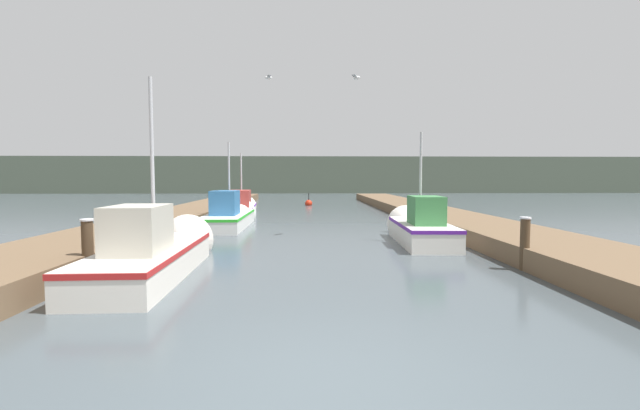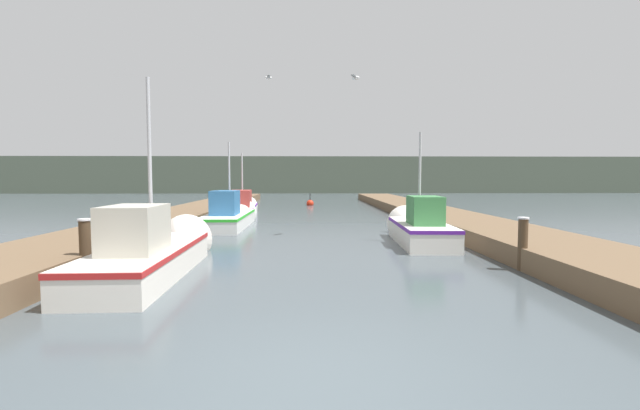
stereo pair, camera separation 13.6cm
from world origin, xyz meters
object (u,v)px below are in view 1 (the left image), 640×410
object	(u,v)px
fishing_boat_0	(157,251)
fishing_boat_2	(231,215)
mooring_piling_2	(525,243)
mooring_piling_1	(88,249)
seagull_lead	(356,78)
mooring_piling_0	(142,235)
seagull_1	(269,78)
fishing_boat_1	(419,227)
fishing_boat_3	(242,207)
channel_buoy	(309,203)

from	to	relation	value
fishing_boat_0	fishing_boat_2	bearing A→B (deg)	88.23
fishing_boat_0	mooring_piling_2	world-z (taller)	fishing_boat_0
mooring_piling_1	mooring_piling_2	xyz separation A→B (m)	(9.31, 0.60, -0.02)
seagull_lead	fishing_boat_2	bearing A→B (deg)	80.24
mooring_piling_2	fishing_boat_2	bearing A→B (deg)	131.63
fishing_boat_0	mooring_piling_2	bearing A→B (deg)	-2.22
mooring_piling_0	seagull_lead	bearing A→B (deg)	25.03
seagull_lead	seagull_1	world-z (taller)	seagull_1
mooring_piling_1	seagull_lead	world-z (taller)	seagull_lead
fishing_boat_0	mooring_piling_1	xyz separation A→B (m)	(-1.13, -0.72, 0.17)
mooring_piling_1	fishing_boat_1	bearing A→B (deg)	31.46
fishing_boat_2	seagull_1	xyz separation A→B (m)	(1.83, -1.88, 5.43)
mooring_piling_1	seagull_1	xyz separation A→B (m)	(3.01, 7.85, 5.23)
mooring_piling_0	seagull_1	world-z (taller)	seagull_1
mooring_piling_0	mooring_piling_2	distance (m)	9.67
fishing_boat_3	fishing_boat_0	bearing A→B (deg)	-93.40
fishing_boat_1	channel_buoy	world-z (taller)	fishing_boat_1
fishing_boat_0	seagull_1	distance (m)	9.14
mooring_piling_0	fishing_boat_0	bearing A→B (deg)	-62.78
mooring_piling_0	mooring_piling_2	size ratio (longest dim) A/B	0.83
fishing_boat_3	channel_buoy	distance (m)	9.01
fishing_boat_3	mooring_piling_1	size ratio (longest dim) A/B	5.12
mooring_piling_2	channel_buoy	size ratio (longest dim) A/B	1.17
fishing_boat_2	mooring_piling_1	world-z (taller)	fishing_boat_2
mooring_piling_1	seagull_1	distance (m)	9.90
fishing_boat_1	mooring_piling_1	distance (m)	9.47
fishing_boat_1	mooring_piling_1	xyz separation A→B (m)	(-8.07, -4.94, 0.16)
fishing_boat_0	mooring_piling_1	bearing A→B (deg)	-149.01
mooring_piling_2	seagull_1	size ratio (longest dim) A/B	2.14
mooring_piling_2	fishing_boat_0	bearing A→B (deg)	179.18
channel_buoy	fishing_boat_1	bearing A→B (deg)	-78.98
seagull_lead	seagull_1	xyz separation A→B (m)	(-3.11, 1.94, 0.42)
fishing_boat_0	fishing_boat_3	distance (m)	13.61
fishing_boat_2	fishing_boat_3	world-z (taller)	fishing_boat_2
fishing_boat_3	mooring_piling_0	world-z (taller)	fishing_boat_3
fishing_boat_0	fishing_boat_3	world-z (taller)	fishing_boat_0
mooring_piling_1	mooring_piling_2	bearing A→B (deg)	3.69
fishing_boat_3	seagull_1	size ratio (longest dim) A/B	11.43
mooring_piling_2	mooring_piling_0	bearing A→B (deg)	165.48
fishing_boat_0	seagull_lead	bearing A→B (deg)	44.71
mooring_piling_1	mooring_piling_2	distance (m)	9.32
fishing_boat_1	seagull_1	world-z (taller)	seagull_1
fishing_boat_3	seagull_lead	bearing A→B (deg)	-62.57
mooring_piling_1	channel_buoy	xyz separation A→B (m)	(4.64, 22.56, -0.48)
mooring_piling_1	mooring_piling_0	bearing A→B (deg)	91.08
mooring_piling_2	seagull_lead	bearing A→B (deg)	120.87
channel_buoy	seagull_1	distance (m)	15.86
fishing_boat_1	seagull_lead	bearing A→B (deg)	156.15
fishing_boat_1	seagull_lead	distance (m)	5.42
mooring_piling_1	mooring_piling_2	size ratio (longest dim) A/B	1.04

